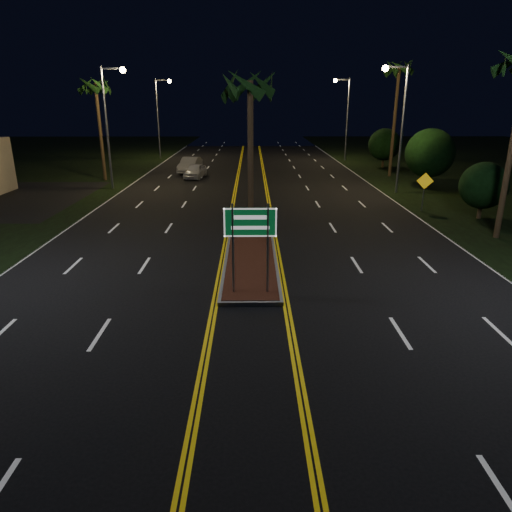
{
  "coord_description": "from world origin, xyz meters",
  "views": [
    {
      "loc": [
        0.05,
        -12.16,
        6.59
      ],
      "look_at": [
        0.18,
        1.62,
        1.9
      ],
      "focal_mm": 32.0,
      "sensor_mm": 36.0,
      "label": 1
    }
  ],
  "objects_px": {
    "streetlight_left_mid": "(110,114)",
    "palm_right_far": "(399,70)",
    "palm_left_far": "(95,86)",
    "warning_sign": "(424,186)",
    "shrub_far": "(384,144)",
    "shrub_near": "(484,186)",
    "shrub_mid": "(430,153)",
    "car_far": "(190,164)",
    "car_near": "(195,170)",
    "highway_sign": "(250,231)",
    "streetlight_left_far": "(160,109)",
    "streetlight_right_mid": "(398,115)",
    "median_island": "(251,256)",
    "streetlight_right_far": "(344,110)",
    "palm_median": "(250,86)"
  },
  "relations": [
    {
      "from": "shrub_mid",
      "to": "car_near",
      "type": "bearing_deg",
      "value": 164.75
    },
    {
      "from": "palm_median",
      "to": "streetlight_left_far",
      "type": "bearing_deg",
      "value": 107.58
    },
    {
      "from": "highway_sign",
      "to": "palm_median",
      "type": "bearing_deg",
      "value": 90.0
    },
    {
      "from": "streetlight_right_far",
      "to": "car_near",
      "type": "xyz_separation_m",
      "value": [
        -15.64,
        -12.81,
        -4.93
      ]
    },
    {
      "from": "highway_sign",
      "to": "car_far",
      "type": "bearing_deg",
      "value": 101.24
    },
    {
      "from": "streetlight_left_far",
      "to": "palm_median",
      "type": "bearing_deg",
      "value": -72.42
    },
    {
      "from": "palm_left_far",
      "to": "car_near",
      "type": "bearing_deg",
      "value": 8.67
    },
    {
      "from": "palm_right_far",
      "to": "car_far",
      "type": "distance_m",
      "value": 20.6
    },
    {
      "from": "streetlight_right_mid",
      "to": "car_far",
      "type": "distance_m",
      "value": 20.12
    },
    {
      "from": "streetlight_right_mid",
      "to": "streetlight_right_far",
      "type": "xyz_separation_m",
      "value": [
        0.0,
        20.0,
        0.0
      ]
    },
    {
      "from": "palm_left_far",
      "to": "warning_sign",
      "type": "bearing_deg",
      "value": -27.07
    },
    {
      "from": "palm_left_far",
      "to": "warning_sign",
      "type": "distance_m",
      "value": 27.22
    },
    {
      "from": "palm_right_far",
      "to": "car_far",
      "type": "xyz_separation_m",
      "value": [
        -18.69,
        2.45,
        -8.3
      ]
    },
    {
      "from": "car_near",
      "to": "shrub_far",
      "type": "bearing_deg",
      "value": 28.83
    },
    {
      "from": "median_island",
      "to": "palm_median",
      "type": "xyz_separation_m",
      "value": [
        0.0,
        3.5,
        7.19
      ]
    },
    {
      "from": "streetlight_right_mid",
      "to": "car_far",
      "type": "height_order",
      "value": "streetlight_right_mid"
    },
    {
      "from": "streetlight_left_far",
      "to": "warning_sign",
      "type": "relative_size",
      "value": 3.74
    },
    {
      "from": "highway_sign",
      "to": "streetlight_right_mid",
      "type": "height_order",
      "value": "streetlight_right_mid"
    },
    {
      "from": "median_island",
      "to": "warning_sign",
      "type": "distance_m",
      "value": 14.1
    },
    {
      "from": "streetlight_left_mid",
      "to": "palm_right_far",
      "type": "relative_size",
      "value": 0.87
    },
    {
      "from": "highway_sign",
      "to": "shrub_mid",
      "type": "distance_m",
      "value": 25.41
    },
    {
      "from": "palm_median",
      "to": "shrub_near",
      "type": "bearing_deg",
      "value": 14.53
    },
    {
      "from": "streetlight_right_mid",
      "to": "shrub_mid",
      "type": "height_order",
      "value": "streetlight_right_mid"
    },
    {
      "from": "streetlight_right_far",
      "to": "car_far",
      "type": "bearing_deg",
      "value": -149.94
    },
    {
      "from": "highway_sign",
      "to": "streetlight_right_mid",
      "type": "xyz_separation_m",
      "value": [
        10.61,
        19.2,
        3.25
      ]
    },
    {
      "from": "warning_sign",
      "to": "shrub_far",
      "type": "bearing_deg",
      "value": 93.39
    },
    {
      "from": "shrub_far",
      "to": "car_far",
      "type": "xyz_separation_m",
      "value": [
        -19.69,
        -3.55,
        -1.49
      ]
    },
    {
      "from": "streetlight_left_mid",
      "to": "warning_sign",
      "type": "xyz_separation_m",
      "value": [
        21.41,
        -8.06,
        -4.1
      ]
    },
    {
      "from": "shrub_near",
      "to": "streetlight_left_far",
      "type": "bearing_deg",
      "value": 128.79
    },
    {
      "from": "palm_left_far",
      "to": "warning_sign",
      "type": "relative_size",
      "value": 3.65
    },
    {
      "from": "shrub_mid",
      "to": "car_far",
      "type": "xyz_separation_m",
      "value": [
        -19.89,
        8.45,
        -1.88
      ]
    },
    {
      "from": "streetlight_left_far",
      "to": "streetlight_right_mid",
      "type": "distance_m",
      "value": 30.57
    },
    {
      "from": "median_island",
      "to": "palm_median",
      "type": "distance_m",
      "value": 8.0
    },
    {
      "from": "streetlight_right_far",
      "to": "palm_median",
      "type": "relative_size",
      "value": 1.08
    },
    {
      "from": "shrub_mid",
      "to": "car_far",
      "type": "distance_m",
      "value": 21.69
    },
    {
      "from": "palm_right_far",
      "to": "car_near",
      "type": "distance_m",
      "value": 19.73
    },
    {
      "from": "palm_left_far",
      "to": "car_far",
      "type": "distance_m",
      "value": 10.73
    },
    {
      "from": "streetlight_left_mid",
      "to": "palm_left_far",
      "type": "relative_size",
      "value": 1.02
    },
    {
      "from": "shrub_near",
      "to": "car_far",
      "type": "distance_m",
      "value": 26.79
    },
    {
      "from": "shrub_near",
      "to": "shrub_far",
      "type": "height_order",
      "value": "shrub_far"
    },
    {
      "from": "streetlight_right_far",
      "to": "median_island",
      "type": "bearing_deg",
      "value": -106.87
    },
    {
      "from": "shrub_far",
      "to": "shrub_near",
      "type": "bearing_deg",
      "value": -90.78
    },
    {
      "from": "shrub_near",
      "to": "streetlight_right_far",
      "type": "bearing_deg",
      "value": 95.89
    },
    {
      "from": "streetlight_left_mid",
      "to": "streetlight_right_mid",
      "type": "height_order",
      "value": "same"
    },
    {
      "from": "streetlight_left_far",
      "to": "shrub_mid",
      "type": "distance_m",
      "value": 31.85
    },
    {
      "from": "car_near",
      "to": "car_far",
      "type": "distance_m",
      "value": 3.38
    },
    {
      "from": "median_island",
      "to": "car_near",
      "type": "bearing_deg",
      "value": 102.76
    },
    {
      "from": "highway_sign",
      "to": "car_far",
      "type": "distance_m",
      "value": 30.27
    },
    {
      "from": "streetlight_left_mid",
      "to": "car_far",
      "type": "distance_m",
      "value": 10.81
    },
    {
      "from": "streetlight_left_far",
      "to": "shrub_far",
      "type": "xyz_separation_m",
      "value": [
        24.41,
        -8.0,
        -3.32
      ]
    }
  ]
}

